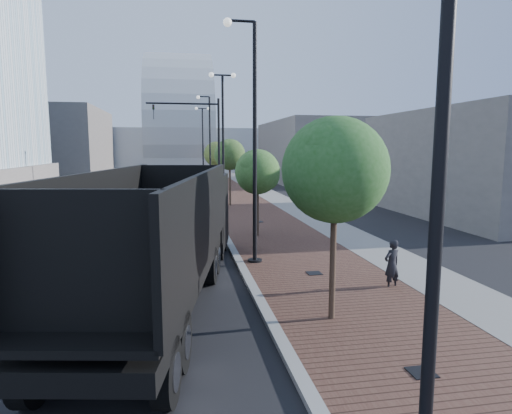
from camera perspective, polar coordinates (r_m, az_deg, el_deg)
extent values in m
cube|color=#4C2D23|center=(46.99, -2.94, 2.28)|extent=(7.00, 140.00, 0.12)
cube|color=slate|center=(47.39, 0.30, 2.34)|extent=(2.40, 140.00, 0.13)
cube|color=gray|center=(46.69, -7.21, 2.20)|extent=(0.30, 140.00, 0.14)
cube|color=slate|center=(47.86, -22.96, 1.77)|extent=(4.00, 140.00, 0.12)
cube|color=black|center=(18.40, -8.42, -0.47)|extent=(3.35, 3.44, 2.97)
cube|color=black|center=(20.02, -7.71, -2.60)|extent=(2.80, 1.06, 1.48)
cube|color=black|center=(17.07, -9.14, -3.66)|extent=(2.97, 1.42, 0.57)
cube|color=black|center=(11.84, -13.60, -8.91)|extent=(4.61, 10.83, 0.40)
cube|color=black|center=(11.72, -13.67, -6.76)|extent=(4.72, 10.85, 0.14)
cube|color=black|center=(11.92, -20.52, -1.19)|extent=(2.05, 10.36, 2.28)
cube|color=black|center=(11.22, -6.77, -1.28)|extent=(2.05, 10.36, 2.28)
cube|color=black|center=(7.27, -22.73, -6.82)|extent=(2.83, 0.65, 2.28)
cube|color=black|center=(15.89, -9.84, 1.32)|extent=(2.83, 0.65, 2.28)
cylinder|color=black|center=(18.28, -12.35, -4.81)|extent=(0.57, 1.30, 1.26)
cylinder|color=silver|center=(18.28, -12.35, -4.81)|extent=(0.51, 0.74, 0.69)
cylinder|color=black|center=(17.91, -4.82, -4.92)|extent=(0.57, 1.30, 1.26)
cylinder|color=silver|center=(17.91, -4.82, -4.92)|extent=(0.51, 0.74, 0.69)
cylinder|color=black|center=(19.81, -11.33, -3.81)|extent=(0.57, 1.30, 1.26)
cylinder|color=silver|center=(19.81, -11.33, -3.81)|extent=(0.51, 0.74, 0.69)
cylinder|color=black|center=(19.46, -4.39, -3.88)|extent=(0.57, 1.30, 1.26)
cylinder|color=silver|center=(19.46, -4.39, -3.88)|extent=(0.51, 0.74, 0.69)
cylinder|color=black|center=(9.14, -27.37, -18.58)|extent=(0.57, 1.30, 1.26)
cylinder|color=silver|center=(9.14, -27.37, -18.58)|extent=(0.51, 0.74, 0.69)
cylinder|color=black|center=(8.36, -11.65, -20.41)|extent=(0.57, 1.30, 1.26)
cylinder|color=silver|center=(8.36, -11.65, -20.41)|extent=(0.51, 0.74, 0.69)
cylinder|color=black|center=(10.11, -24.09, -15.78)|extent=(0.57, 1.30, 1.26)
cylinder|color=silver|center=(10.11, -24.09, -15.78)|extent=(0.51, 0.74, 0.69)
cylinder|color=black|center=(9.41, -10.06, -17.00)|extent=(0.57, 1.30, 1.26)
cylinder|color=silver|center=(9.41, -10.06, -17.00)|extent=(0.51, 0.74, 0.69)
cylinder|color=black|center=(15.27, -15.02, -7.39)|extent=(0.57, 1.30, 1.26)
cylinder|color=silver|center=(15.27, -15.02, -7.39)|extent=(0.51, 0.74, 0.69)
cylinder|color=black|center=(14.82, -5.96, -7.63)|extent=(0.57, 1.30, 1.26)
cylinder|color=silver|center=(14.82, -5.96, -7.63)|extent=(0.51, 0.74, 0.69)
cylinder|color=black|center=(16.39, -13.90, -6.31)|extent=(0.57, 1.30, 1.26)
cylinder|color=silver|center=(16.39, -13.90, -6.31)|extent=(0.51, 0.74, 0.69)
cylinder|color=black|center=(15.97, -5.48, -6.49)|extent=(0.57, 1.30, 1.26)
cylinder|color=silver|center=(15.97, -5.48, -6.49)|extent=(0.51, 0.74, 0.69)
imported|color=silver|center=(16.34, -21.27, -5.99)|extent=(3.26, 5.24, 1.63)
imported|color=black|center=(45.17, -15.97, 2.55)|extent=(3.58, 5.33, 1.36)
imported|color=black|center=(50.89, -11.33, 3.36)|extent=(3.95, 5.76, 1.55)
imported|color=black|center=(14.76, 17.35, -7.23)|extent=(0.69, 0.57, 1.64)
cylinder|color=black|center=(5.26, 23.07, 7.89)|extent=(0.16, 0.16, 9.00)
cylinder|color=black|center=(17.25, -0.15, -7.19)|extent=(0.56, 0.56, 0.20)
cylinder|color=black|center=(16.66, -0.16, 8.00)|extent=(0.16, 0.16, 9.00)
cylinder|color=black|center=(17.20, -1.95, 23.17)|extent=(1.00, 0.10, 0.10)
sphere|color=silver|center=(17.12, -3.75, 22.99)|extent=(0.32, 0.32, 0.32)
cylinder|color=black|center=(28.90, -4.23, -1.11)|extent=(0.56, 0.56, 0.20)
cylinder|color=black|center=(28.56, -4.32, 7.89)|extent=(0.16, 0.16, 9.00)
cylinder|color=black|center=(28.92, -4.42, 16.84)|extent=(1.40, 0.10, 0.10)
sphere|color=silver|center=(28.86, -5.86, 16.84)|extent=(0.32, 0.32, 0.32)
sphere|color=silver|center=(29.00, -2.98, 16.82)|extent=(0.32, 0.32, 0.32)
cylinder|color=black|center=(40.76, -5.94, 1.46)|extent=(0.56, 0.56, 0.20)
cylinder|color=black|center=(40.52, -6.03, 7.82)|extent=(0.16, 0.16, 9.00)
cylinder|color=black|center=(40.74, -6.85, 14.15)|extent=(1.00, 0.10, 0.10)
sphere|color=silver|center=(40.71, -7.57, 14.05)|extent=(0.32, 0.32, 0.32)
cylinder|color=black|center=(52.68, -6.88, 2.87)|extent=(0.56, 0.56, 0.20)
cylinder|color=black|center=(52.49, -6.97, 7.79)|extent=(0.16, 0.16, 9.00)
cylinder|color=black|center=(52.69, -7.05, 12.69)|extent=(1.40, 0.10, 0.10)
sphere|color=silver|center=(52.66, -7.83, 12.68)|extent=(0.32, 0.32, 0.32)
sphere|color=silver|center=(52.73, -6.27, 12.70)|extent=(0.32, 0.32, 0.32)
cylinder|color=black|center=(31.55, -4.86, 6.74)|extent=(0.18, 0.18, 8.00)
cylinder|color=black|center=(31.57, -9.58, 13.21)|extent=(5.00, 0.12, 0.12)
imported|color=black|center=(31.55, -13.27, 12.02)|extent=(0.16, 0.20, 1.00)
cylinder|color=#382619|center=(11.43, 10.04, -5.94)|extent=(0.16, 0.16, 3.73)
sphere|color=#23541C|center=(11.12, 10.31, 4.81)|extent=(2.69, 2.69, 2.69)
sphere|color=#23541C|center=(11.56, 11.62, 3.56)|extent=(1.88, 1.88, 1.88)
sphere|color=#23541C|center=(10.72, 9.40, 6.72)|extent=(1.61, 1.61, 1.61)
cylinder|color=#382619|center=(21.96, 0.18, -0.04)|extent=(0.16, 0.16, 3.13)
sphere|color=#2E5C1F|center=(21.79, 0.18, 4.63)|extent=(2.26, 2.26, 2.26)
sphere|color=#2E5C1F|center=(22.17, 1.06, 4.10)|extent=(1.58, 1.58, 1.58)
sphere|color=#2E5C1F|center=(21.43, -0.47, 5.41)|extent=(1.36, 1.36, 1.36)
cylinder|color=#382619|center=(33.74, -3.43, 3.22)|extent=(0.16, 0.16, 3.76)
sphere|color=#2F501B|center=(33.64, -3.46, 6.87)|extent=(2.39, 2.39, 2.39)
sphere|color=#2F501B|center=(33.99, -2.84, 6.43)|extent=(1.67, 1.67, 1.67)
sphere|color=#2F501B|center=(33.31, -3.93, 7.50)|extent=(1.43, 1.43, 1.43)
cylinder|color=#382619|center=(45.66, -5.17, 4.31)|extent=(0.16, 0.16, 3.64)
sphere|color=#46591E|center=(45.58, -5.20, 6.92)|extent=(2.60, 2.60, 2.60)
sphere|color=#46591E|center=(45.92, -4.73, 6.61)|extent=(1.82, 1.82, 1.82)
sphere|color=#46591E|center=(45.26, -5.56, 7.37)|extent=(1.56, 1.56, 1.56)
cube|color=#AAB1B5|center=(91.42, -9.94, 7.31)|extent=(50.00, 28.00, 8.00)
cube|color=#5F5956|center=(68.75, -25.20, 7.41)|extent=(14.00, 20.00, 10.00)
cube|color=slate|center=(59.30, 7.97, 7.16)|extent=(12.00, 22.00, 8.00)
cube|color=#5F5955|center=(33.30, 27.56, 5.08)|extent=(10.00, 16.00, 7.00)
cube|color=black|center=(9.81, 20.87, -19.57)|extent=(0.50, 0.50, 0.02)
cube|color=black|center=(15.78, 7.64, -8.57)|extent=(0.50, 0.50, 0.02)
cube|color=black|center=(26.21, 0.35, -1.94)|extent=(0.50, 0.50, 0.02)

